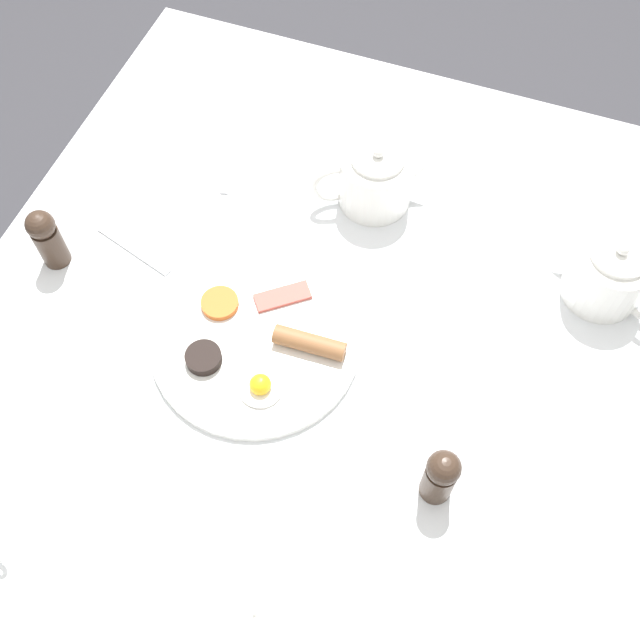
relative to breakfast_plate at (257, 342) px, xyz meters
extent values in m
plane|color=#333338|center=(0.07, 0.06, -0.71)|extent=(8.00, 8.00, 0.00)
cube|color=silver|center=(0.07, 0.06, -0.02)|extent=(1.06, 1.13, 0.03)
cylinder|color=brown|center=(-0.40, 0.58, -0.37)|extent=(0.04, 0.04, 0.67)
cylinder|color=brown|center=(0.55, 0.58, -0.37)|extent=(0.04, 0.04, 0.67)
cylinder|color=white|center=(0.00, 0.00, 0.00)|extent=(0.30, 0.30, 0.01)
cylinder|color=white|center=(0.03, -0.07, 0.01)|extent=(0.06, 0.06, 0.00)
sphere|color=yellow|center=(0.03, -0.07, 0.02)|extent=(0.03, 0.03, 0.03)
cylinder|color=brown|center=(0.08, 0.02, 0.02)|extent=(0.11, 0.03, 0.03)
cube|color=#B74C42|center=(0.01, 0.08, 0.01)|extent=(0.08, 0.08, 0.01)
cylinder|color=#D16023|center=(-0.07, 0.04, 0.01)|extent=(0.06, 0.06, 0.01)
cylinder|color=black|center=(-0.06, -0.06, 0.01)|extent=(0.05, 0.05, 0.02)
cylinder|color=white|center=(0.07, 0.31, 0.04)|extent=(0.12, 0.12, 0.09)
cylinder|color=white|center=(0.07, 0.31, 0.09)|extent=(0.08, 0.08, 0.01)
sphere|color=white|center=(0.07, 0.31, 0.10)|extent=(0.02, 0.02, 0.02)
cone|color=white|center=(0.14, 0.35, 0.05)|extent=(0.06, 0.04, 0.05)
torus|color=white|center=(0.02, 0.28, 0.04)|extent=(0.07, 0.05, 0.08)
cylinder|color=white|center=(0.45, 0.26, 0.04)|extent=(0.12, 0.12, 0.09)
cylinder|color=white|center=(0.45, 0.26, 0.09)|extent=(0.08, 0.08, 0.01)
sphere|color=white|center=(0.45, 0.26, 0.10)|extent=(0.02, 0.02, 0.02)
cone|color=white|center=(0.38, 0.29, 0.05)|extent=(0.06, 0.04, 0.05)
torus|color=white|center=(0.15, -0.35, 0.03)|extent=(0.03, 0.04, 0.04)
cylinder|color=#38281E|center=(0.30, -0.12, 0.03)|extent=(0.04, 0.04, 0.07)
sphere|color=#38281E|center=(0.30, -0.12, 0.08)|extent=(0.04, 0.04, 0.04)
cylinder|color=#38281E|center=(-0.35, 0.03, 0.03)|extent=(0.04, 0.04, 0.07)
sphere|color=#38281E|center=(-0.35, 0.03, 0.08)|extent=(0.04, 0.04, 0.04)
cube|color=silver|center=(-0.18, 0.34, -0.01)|extent=(0.06, 0.21, 0.00)
cube|color=silver|center=(-0.25, 0.09, -0.01)|extent=(0.14, 0.06, 0.00)
cube|color=silver|center=(-0.06, -0.40, -0.01)|extent=(0.05, 0.16, 0.00)
camera|label=1|loc=(0.26, -0.45, 0.95)|focal=42.00mm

